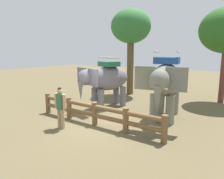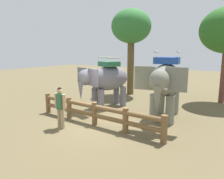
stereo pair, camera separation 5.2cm
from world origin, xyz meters
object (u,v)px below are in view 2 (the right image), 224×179
object	(u,v)px
elephant_center	(165,82)
tree_back_center	(131,28)
tourist_woman_in_black	(60,105)
log_fence	(95,112)
elephant_near_left	(106,80)

from	to	relation	value
elephant_center	tree_back_center	size ratio (longest dim) A/B	0.62
elephant_center	tourist_woman_in_black	world-z (taller)	elephant_center
log_fence	tree_back_center	size ratio (longest dim) A/B	1.08
log_fence	elephant_near_left	size ratio (longest dim) A/B	1.94
log_fence	tourist_woman_in_black	world-z (taller)	tourist_woman_in_black
elephant_near_left	tourist_woman_in_black	xyz separation A→B (m)	(0.30, -3.86, -0.61)
elephant_near_left	elephant_center	distance (m)	3.60
tourist_woman_in_black	tree_back_center	size ratio (longest dim) A/B	0.29
log_fence	tree_back_center	bearing A→B (deg)	105.62
log_fence	elephant_center	size ratio (longest dim) A/B	1.74
elephant_center	tree_back_center	world-z (taller)	tree_back_center
elephant_near_left	elephant_center	world-z (taller)	elephant_center
elephant_near_left	elephant_center	xyz separation A→B (m)	(3.59, -0.25, 0.19)
elephant_near_left	log_fence	bearing A→B (deg)	-65.24
log_fence	elephant_near_left	world-z (taller)	elephant_near_left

